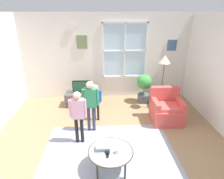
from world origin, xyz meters
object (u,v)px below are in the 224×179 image
remote_near_books (108,155)px  person_blue_shirt (96,98)px  person_pink_shirt (78,112)px  remote_near_cup (106,153)px  potted_plant_by_window (144,86)px  armchair (166,109)px  person_green_shirt (90,101)px  tv_stand (82,98)px  book_stack (103,148)px  floor_lamp (164,65)px  cup (118,151)px  television (82,86)px  coffee_table (111,152)px

remote_near_books → person_blue_shirt: (-0.24, 1.89, 0.21)m
person_pink_shirt → remote_near_cup: bearing=-58.0°
potted_plant_by_window → person_pink_shirt: bearing=-132.8°
armchair → potted_plant_by_window: potted_plant_by_window is taller
person_pink_shirt → person_green_shirt: bearing=61.6°
remote_near_books → remote_near_cup: 0.05m
tv_stand → armchair: armchair is taller
potted_plant_by_window → remote_near_cup: bearing=-113.6°
book_stack → potted_plant_by_window: size_ratio=0.29×
person_blue_shirt → potted_plant_by_window: (1.48, 1.05, -0.10)m
armchair → floor_lamp: (0.06, 0.71, 1.02)m
cup → remote_near_cup: 0.20m
cup → potted_plant_by_window: (1.07, 2.89, 0.08)m
armchair → floor_lamp: 1.24m
tv_stand → person_green_shirt: person_green_shirt is taller
tv_stand → remote_near_books: (0.69, -2.84, 0.21)m
remote_near_cup → person_green_shirt: (-0.33, 1.36, 0.38)m
book_stack → remote_near_cup: bearing=-61.3°
potted_plant_by_window → tv_stand: bearing=-177.0°
armchair → book_stack: (-1.69, -1.60, 0.12)m
television → cup: bearing=-72.8°
coffee_table → person_blue_shirt: person_blue_shirt is taller
coffee_table → remote_near_books: 0.13m
person_pink_shirt → coffee_table: bearing=-52.7°
armchair → floor_lamp: floor_lamp is taller
television → coffee_table: (0.74, -2.72, -0.23)m
remote_near_cup → person_blue_shirt: size_ratio=0.14×
tv_stand → coffee_table: tv_stand is taller
remote_near_cup → person_green_shirt: size_ratio=0.11×
television → person_blue_shirt: bearing=-64.5°
floor_lamp → television: bearing=171.2°
book_stack → tv_stand: bearing=102.7°
television → armchair: size_ratio=0.63×
tv_stand → coffee_table: 2.83m
tv_stand → television: size_ratio=1.86×
television → remote_near_books: 2.92m
person_green_shirt → potted_plant_by_window: 2.23m
cup → floor_lamp: 2.98m
tv_stand → coffee_table: (0.74, -2.73, 0.18)m
television → cup: television is taller
television → armchair: (2.29, -1.07, -0.29)m
armchair → television: bearing=154.9°
television → person_blue_shirt: person_blue_shirt is taller
cup → potted_plant_by_window: size_ratio=0.10×
person_green_shirt → person_pink_shirt: bearing=-118.4°
coffee_table → remote_near_books: size_ratio=5.84×
armchair → cup: armchair is taller
coffee_table → floor_lamp: 3.01m
tv_stand → television: 0.41m
television → potted_plant_by_window: bearing=3.1°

